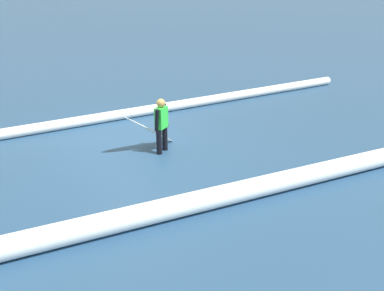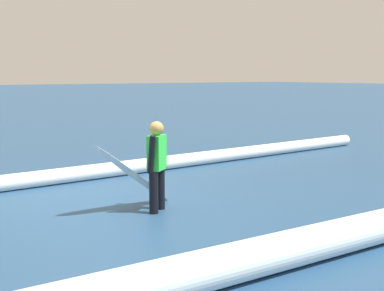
# 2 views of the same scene
# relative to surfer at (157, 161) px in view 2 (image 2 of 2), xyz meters

# --- Properties ---
(ground_plane) EXTENTS (195.12, 195.12, 0.00)m
(ground_plane) POSITION_rel_surfer_xyz_m (0.57, -0.83, -0.79)
(ground_plane) COLOR navy
(surfer) EXTENTS (0.43, 0.47, 1.41)m
(surfer) POSITION_rel_surfer_xyz_m (0.00, 0.00, 0.00)
(surfer) COLOR black
(surfer) RESTS_ON ground_plane
(surfboard) EXTENTS (1.60, 0.71, 1.14)m
(surfboard) POSITION_rel_surfer_xyz_m (0.24, -0.32, -0.23)
(surfboard) COLOR white
(surfboard) RESTS_ON ground_plane
(wave_crest_foreground) EXTENTS (19.31, 1.33, 0.30)m
(wave_crest_foreground) POSITION_rel_surfer_xyz_m (1.05, -2.81, -0.63)
(wave_crest_foreground) COLOR white
(wave_crest_foreground) RESTS_ON ground_plane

